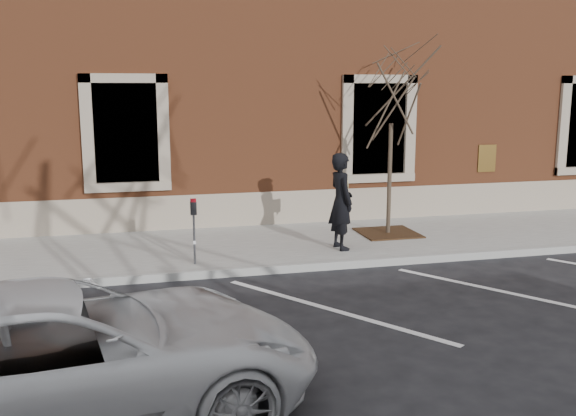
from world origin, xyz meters
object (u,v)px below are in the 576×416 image
object	(u,v)px
white_truck	(60,358)
parking_meter	(194,219)
man	(341,201)
sapling	(392,92)

from	to	relation	value
white_truck	parking_meter	bearing A→B (deg)	-28.75
parking_meter	white_truck	size ratio (longest dim) A/B	0.23
man	sapling	distance (m)	2.82
man	parking_meter	distance (m)	3.06
sapling	man	bearing A→B (deg)	-145.00
man	white_truck	distance (m)	7.53
man	parking_meter	bearing A→B (deg)	92.30
sapling	white_truck	xyz separation A→B (m)	(-6.36, -6.75, -2.56)
man	parking_meter	world-z (taller)	man
man	white_truck	world-z (taller)	man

